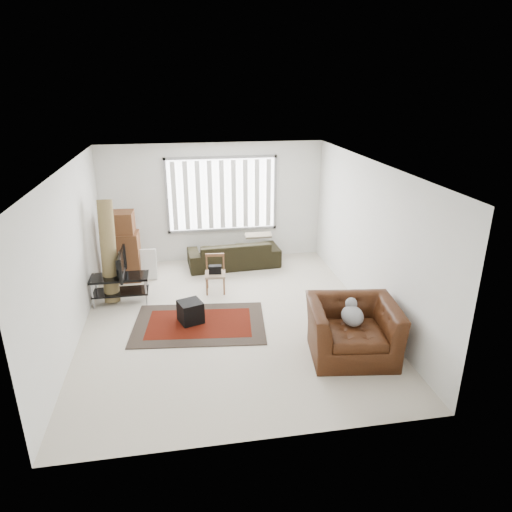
{
  "coord_description": "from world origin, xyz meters",
  "views": [
    {
      "loc": [
        -0.74,
        -7.15,
        3.91
      ],
      "look_at": [
        0.52,
        0.26,
        1.05
      ],
      "focal_mm": 32.0,
      "sensor_mm": 36.0,
      "label": 1
    }
  ],
  "objects": [
    {
      "name": "subwoofer",
      "position": [
        -0.68,
        -0.04,
        0.21
      ],
      "size": [
        0.48,
        0.48,
        0.38
      ],
      "primitive_type": "cube",
      "rotation": [
        0.0,
        0.0,
        0.34
      ],
      "color": "black",
      "rests_on": "persian_rug"
    },
    {
      "name": "tv_stand",
      "position": [
        -1.95,
        0.99,
        0.38
      ],
      "size": [
        1.06,
        0.48,
        0.53
      ],
      "color": "black",
      "rests_on": "ground"
    },
    {
      "name": "armchair",
      "position": [
        1.71,
        -1.45,
        0.49
      ],
      "size": [
        1.45,
        1.3,
        0.97
      ],
      "rotation": [
        0.0,
        0.0,
        -0.13
      ],
      "color": "#3C1C0C",
      "rests_on": "ground"
    },
    {
      "name": "room",
      "position": [
        0.03,
        0.51,
        1.76
      ],
      "size": [
        6.0,
        6.02,
        2.71
      ],
      "color": "beige",
      "rests_on": "ground"
    },
    {
      "name": "rolled_rug",
      "position": [
        -2.12,
        1.21,
        0.96
      ],
      "size": [
        0.31,
        0.82,
        1.92
      ],
      "primitive_type": "cylinder",
      "rotation": [
        -0.28,
        0.0,
        0.03
      ],
      "color": "brown",
      "rests_on": "ground"
    },
    {
      "name": "white_flatpack",
      "position": [
        -1.57,
        2.03,
        0.33
      ],
      "size": [
        0.52,
        0.21,
        0.65
      ],
      "primitive_type": "cube",
      "rotation": [
        -0.2,
        0.0,
        -0.03
      ],
      "color": "silver",
      "rests_on": "ground"
    },
    {
      "name": "moving_boxes",
      "position": [
        -1.93,
        2.1,
        0.68
      ],
      "size": [
        0.62,
        0.57,
        1.47
      ],
      "color": "#58331C",
      "rests_on": "ground"
    },
    {
      "name": "side_chair",
      "position": [
        -0.14,
        1.17,
        0.41
      ],
      "size": [
        0.44,
        0.44,
        0.74
      ],
      "rotation": [
        0.0,
        0.0,
        -0.1
      ],
      "color": "#8E755D",
      "rests_on": "ground"
    },
    {
      "name": "sofa",
      "position": [
        0.39,
        2.45,
        0.39
      ],
      "size": [
        2.09,
        1.01,
        0.78
      ],
      "primitive_type": "imported",
      "rotation": [
        0.0,
        0.0,
        3.2
      ],
      "color": "black",
      "rests_on": "ground"
    },
    {
      "name": "persian_rug",
      "position": [
        -0.54,
        -0.13,
        0.01
      ],
      "size": [
        2.39,
        1.73,
        0.02
      ],
      "color": "black",
      "rests_on": "ground"
    },
    {
      "name": "tv",
      "position": [
        -1.95,
        0.99,
        0.78
      ],
      "size": [
        0.11,
        0.86,
        0.49
      ],
      "primitive_type": "imported",
      "rotation": [
        0.0,
        0.0,
        1.57
      ],
      "color": "black",
      "rests_on": "tv_stand"
    }
  ]
}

